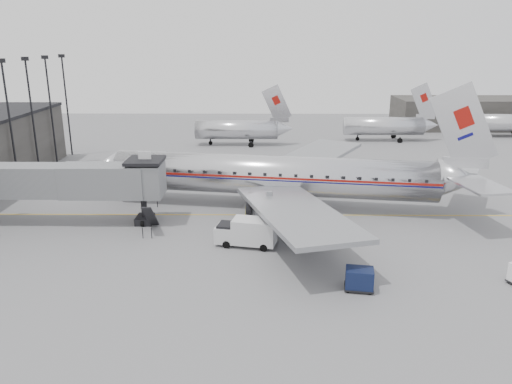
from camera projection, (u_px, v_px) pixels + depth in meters
ground at (238, 237)px, 45.56m from camera, size 160.00×160.00×0.00m
hangar at (470, 113)px, 101.74m from camera, size 30.00×12.00×6.00m
apron_line at (269, 215)px, 51.27m from camera, size 60.00×0.15×0.01m
jet_bridge at (66, 182)px, 47.97m from camera, size 21.00×6.20×7.10m
distant_aircraft_near at (238, 129)px, 84.95m from camera, size 16.39×3.20×10.26m
distant_aircraft_mid at (385, 125)px, 88.58m from camera, size 16.39×3.20×10.26m
distant_aircraft_far at (509, 122)px, 92.23m from camera, size 16.39×3.20×10.26m
airliner at (280, 176)px, 53.02m from camera, size 42.69×39.27×13.56m
service_van at (247, 232)px, 43.28m from camera, size 5.53×3.03×2.46m
baggage_cart_navy at (359, 279)px, 35.67m from camera, size 2.29×1.88×1.62m
ramp_worker at (248, 216)px, 48.14m from camera, size 0.84×0.82×1.95m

